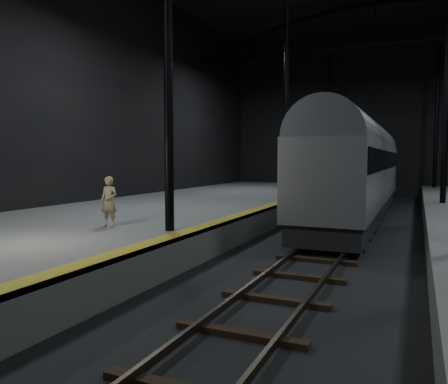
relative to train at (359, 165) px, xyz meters
The scene contains 6 objects.
ground 8.19m from the train, 90.00° to the right, with size 44.00×44.00×0.00m, color black.
platform_left 10.99m from the train, 134.21° to the right, with size 9.00×43.80×1.00m, color #595956.
tactile_strip 8.55m from the train, 112.86° to the right, with size 0.50×43.80×0.01m, color olive.
track 8.17m from the train, 90.00° to the right, with size 2.40×43.00×0.24m.
train is the anchor object (origin of this frame).
woman 13.25m from the train, 116.22° to the right, with size 0.56×0.37×1.53m, color #908558.
Camera 1 is at (2.70, -14.75, 3.06)m, focal length 35.00 mm.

